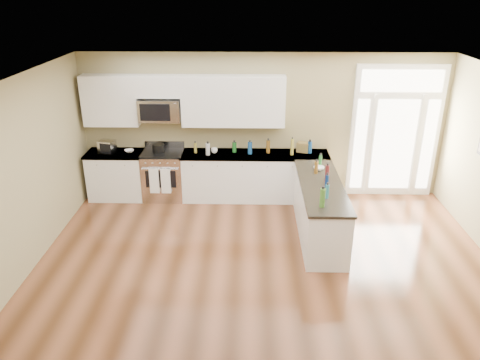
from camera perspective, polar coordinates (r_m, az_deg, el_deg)
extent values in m
plane|color=#4A2914|center=(6.23, 3.42, -16.77)|extent=(8.00, 8.00, 0.00)
plane|color=#988C60|center=(9.16, 2.82, 6.61)|extent=(7.00, 0.00, 7.00)
plane|color=white|center=(4.93, 4.19, 9.11)|extent=(8.00, 8.00, 0.00)
cube|color=white|center=(9.55, -14.74, 0.51)|extent=(1.06, 0.62, 0.90)
cube|color=black|center=(9.70, -14.51, -1.68)|extent=(1.02, 0.52, 0.10)
cube|color=black|center=(9.38, -15.03, 3.16)|extent=(1.10, 0.66, 0.04)
cube|color=white|center=(9.18, 1.78, 0.37)|extent=(2.81, 0.62, 0.90)
cube|color=black|center=(9.34, 1.75, -1.89)|extent=(2.77, 0.52, 0.10)
cube|color=black|center=(9.01, 1.81, 3.13)|extent=(2.85, 0.66, 0.04)
cube|color=white|center=(7.95, 9.66, -3.72)|extent=(0.65, 2.28, 0.90)
cube|color=black|center=(8.13, 9.48, -6.24)|extent=(0.61, 2.18, 0.10)
cube|color=black|center=(7.75, 9.89, -0.61)|extent=(0.69, 2.32, 0.04)
cube|color=white|center=(9.24, -15.49, 9.33)|extent=(1.04, 0.33, 0.95)
cube|color=white|center=(8.87, -0.83, 9.60)|extent=(1.94, 0.33, 0.95)
cube|color=white|center=(8.97, -9.86, 11.21)|extent=(0.82, 0.33, 0.40)
cube|color=silver|center=(9.03, -9.72, 8.44)|extent=(0.78, 0.40, 0.42)
cube|color=black|center=(8.85, -10.34, 8.09)|extent=(0.56, 0.01, 0.32)
cube|color=white|center=(9.56, 18.34, 5.54)|extent=(1.70, 0.08, 2.60)
cube|color=white|center=(9.59, 18.24, 4.03)|extent=(0.78, 0.02, 1.80)
cube|color=white|center=(9.42, 14.38, 4.14)|extent=(0.22, 0.02, 1.80)
cube|color=white|center=(9.81, 21.93, 3.91)|extent=(0.22, 0.02, 1.80)
cube|color=white|center=(9.29, 19.20, 11.33)|extent=(1.50, 0.02, 0.40)
cube|color=silver|center=(9.33, -9.26, 0.52)|extent=(0.79, 0.64, 0.92)
cube|color=black|center=(9.16, -9.45, 3.27)|extent=(0.79, 0.60, 0.03)
cube|color=silver|center=(9.42, -9.16, 4.32)|extent=(0.79, 0.04, 0.14)
cube|color=black|center=(9.01, -9.64, 0.08)|extent=(0.58, 0.01, 0.34)
cylinder|color=silver|center=(8.91, -9.76, 1.32)|extent=(0.70, 0.02, 0.02)
cube|color=white|center=(9.01, -10.42, -0.12)|extent=(0.18, 0.02, 0.50)
cube|color=white|center=(8.97, -9.04, -0.13)|extent=(0.18, 0.02, 0.50)
cylinder|color=black|center=(9.16, -9.93, 3.91)|extent=(0.30, 0.30, 0.18)
cube|color=silver|center=(9.36, -15.90, 3.94)|extent=(0.34, 0.30, 0.25)
cube|color=brown|center=(9.15, 7.70, 4.00)|extent=(0.27, 0.23, 0.19)
imported|color=white|center=(9.33, -13.36, 3.48)|extent=(0.23, 0.23, 0.04)
imported|color=white|center=(8.31, 9.58, 1.42)|extent=(0.24, 0.24, 0.06)
imported|color=white|center=(9.03, -3.16, 3.62)|extent=(0.15, 0.15, 0.10)
cylinder|color=#19591E|center=(8.41, 9.76, 2.26)|extent=(0.06, 0.06, 0.22)
cylinder|color=navy|center=(9.10, 8.50, 3.97)|extent=(0.08, 0.08, 0.23)
cylinder|color=brown|center=(8.12, 9.27, 1.51)|extent=(0.06, 0.06, 0.22)
cylinder|color=olive|center=(8.94, 6.37, 4.03)|extent=(0.06, 0.06, 0.31)
cylinder|color=#26727F|center=(7.21, 10.56, -1.39)|extent=(0.06, 0.06, 0.22)
cylinder|color=#591919|center=(7.81, 10.57, 0.79)|extent=(0.07, 0.07, 0.28)
cylinder|color=#B2B2B7|center=(8.91, -3.95, 3.77)|extent=(0.08, 0.08, 0.23)
cylinder|color=navy|center=(7.53, 10.54, -0.24)|extent=(0.06, 0.06, 0.23)
cylinder|color=#3F7226|center=(6.91, 10.02, -2.15)|extent=(0.08, 0.08, 0.29)
cylinder|color=#19591E|center=(9.05, -0.69, 4.01)|extent=(0.08, 0.08, 0.19)
cylinder|color=navy|center=(8.95, 1.22, 3.92)|extent=(0.08, 0.08, 0.23)
cylinder|color=brown|center=(9.02, 3.45, 4.09)|extent=(0.07, 0.07, 0.25)
cylinder|color=olive|center=(9.06, -5.46, 3.93)|extent=(0.06, 0.06, 0.20)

